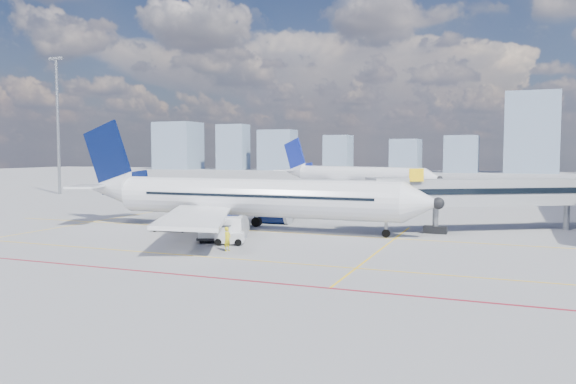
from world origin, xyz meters
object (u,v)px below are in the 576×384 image
cargo_dolly (221,229)px  second_aircraft (353,176)px  main_aircraft (239,198)px  baggage_tug (228,236)px  belt_loader (172,225)px  ramp_worker (227,239)px

cargo_dolly → second_aircraft: bearing=74.5°
main_aircraft → cargo_dolly: main_aircraft is taller
baggage_tug → cargo_dolly: (-1.15, 0.88, 0.42)m
second_aircraft → baggage_tug: size_ratio=13.72×
main_aircraft → baggage_tug: (3.31, -8.91, -2.44)m
cargo_dolly → belt_loader: (-7.79, 4.42, -0.63)m
baggage_tug → cargo_dolly: size_ratio=0.60×
baggage_tug → main_aircraft: bearing=94.5°
cargo_dolly → belt_loader: size_ratio=0.79×
main_aircraft → second_aircraft: (-2.75, 55.32, 0.00)m
main_aircraft → second_aircraft: main_aircraft is taller
belt_loader → ramp_worker: belt_loader is taller
cargo_dolly → ramp_worker: cargo_dolly is taller
main_aircraft → second_aircraft: size_ratio=1.11×
main_aircraft → cargo_dolly: size_ratio=9.10×
cargo_dolly → ramp_worker: bearing=-75.1°
main_aircraft → second_aircraft: bearing=93.0°
second_aircraft → baggage_tug: 64.56m
baggage_tug → cargo_dolly: 1.51m
cargo_dolly → ramp_worker: 4.36m
main_aircraft → belt_loader: 7.19m
baggage_tug → ramp_worker: (1.34, -2.70, 0.17)m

